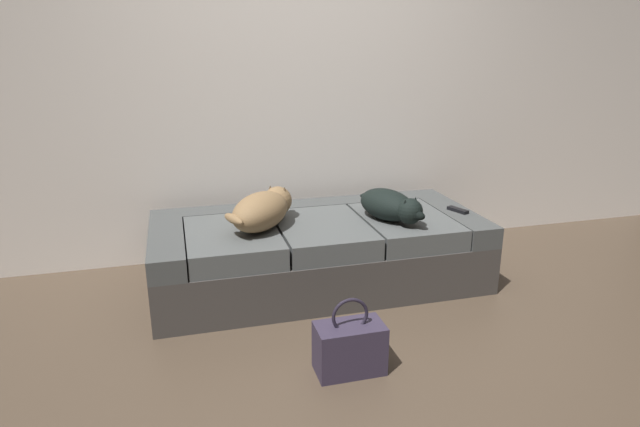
# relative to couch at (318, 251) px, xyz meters

# --- Properties ---
(ground_plane) EXTENTS (10.00, 10.00, 0.00)m
(ground_plane) POSITION_rel_couch_xyz_m (0.00, -0.99, -0.21)
(ground_plane) COLOR #4E3F30
(back_wall) EXTENTS (6.40, 0.10, 2.80)m
(back_wall) POSITION_rel_couch_xyz_m (0.00, 0.66, 1.19)
(back_wall) COLOR silver
(back_wall) RESTS_ON ground
(couch) EXTENTS (2.04, 0.94, 0.43)m
(couch) POSITION_rel_couch_xyz_m (0.00, 0.00, 0.00)
(couch) COLOR #403C39
(couch) RESTS_ON ground
(dog_tan) EXTENTS (0.50, 0.57, 0.22)m
(dog_tan) POSITION_rel_couch_xyz_m (-0.35, -0.07, 0.33)
(dog_tan) COLOR olive
(dog_tan) RESTS_ON couch
(dog_dark) EXTENTS (0.37, 0.54, 0.19)m
(dog_dark) POSITION_rel_couch_xyz_m (0.43, -0.15, 0.31)
(dog_dark) COLOR black
(dog_dark) RESTS_ON couch
(tv_remote) EXTENTS (0.09, 0.16, 0.02)m
(tv_remote) POSITION_rel_couch_xyz_m (0.92, -0.10, 0.23)
(tv_remote) COLOR black
(tv_remote) RESTS_ON couch
(handbag) EXTENTS (0.32, 0.18, 0.38)m
(handbag) POSITION_rel_couch_xyz_m (-0.12, -1.00, -0.09)
(handbag) COLOR #342C41
(handbag) RESTS_ON ground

